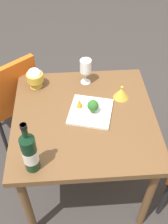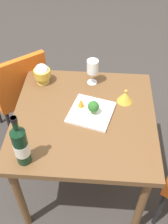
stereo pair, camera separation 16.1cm
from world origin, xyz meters
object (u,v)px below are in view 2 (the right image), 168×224
(chair_near_window, at_px, (20,89))
(carrot_garnish_left, at_px, (81,103))
(wine_glass, at_px, (93,67))
(serving_plate, at_px, (91,112))
(broccoli_floret, at_px, (93,107))
(wine_bottle, at_px, (21,145))
(rice_bowl, at_px, (42,73))
(rice_bowl_lid, at_px, (125,97))

(chair_near_window, height_order, carrot_garnish_left, chair_near_window)
(chair_near_window, distance_m, wine_glass, 0.67)
(chair_near_window, xyz_separation_m, wine_glass, (0.57, -0.13, 0.34))
(serving_plate, bearing_deg, broccoli_floret, -36.96)
(wine_bottle, distance_m, wine_glass, 0.73)
(rice_bowl, xyz_separation_m, rice_bowl_lid, (0.55, -0.15, -0.04))
(chair_near_window, relative_size, carrot_garnish_left, 14.32)
(wine_bottle, bearing_deg, broccoli_floret, 46.34)
(rice_bowl_lid, bearing_deg, chair_near_window, 159.36)
(carrot_garnish_left, bearing_deg, serving_plate, -31.61)
(wine_glass, bearing_deg, broccoli_floret, -85.94)
(rice_bowl, bearing_deg, wine_glass, 2.75)
(wine_bottle, bearing_deg, rice_bowl, 91.57)
(wine_glass, bearing_deg, rice_bowl, -177.25)
(chair_near_window, distance_m, rice_bowl, 0.39)
(chair_near_window, xyz_separation_m, broccoli_floret, (0.59, -0.43, 0.27))
(rice_bowl_lid, distance_m, serving_plate, 0.24)
(chair_near_window, height_order, serving_plate, chair_near_window)
(chair_near_window, xyz_separation_m, rice_bowl_lid, (0.78, -0.29, 0.24))
(chair_near_window, distance_m, broccoli_floret, 0.78)
(serving_plate, relative_size, carrot_garnish_left, 5.16)
(wine_glass, relative_size, broccoli_floret, 2.09)
(wine_bottle, height_order, rice_bowl, wine_bottle)
(wine_bottle, distance_m, rice_bowl, 0.64)
(rice_bowl, bearing_deg, broccoli_floret, -38.60)
(chair_near_window, xyz_separation_m, wine_bottle, (0.25, -0.78, 0.33))
(rice_bowl, xyz_separation_m, serving_plate, (0.34, -0.28, -0.07))
(chair_near_window, bearing_deg, rice_bowl, -69.84)
(wine_bottle, relative_size, rice_bowl_lid, 3.25)
(rice_bowl, height_order, carrot_garnish_left, rice_bowl)
(rice_bowl_lid, bearing_deg, wine_glass, 142.08)
(chair_near_window, bearing_deg, wine_bottle, -110.57)
(chair_near_window, relative_size, rice_bowl_lid, 8.50)
(rice_bowl_lid, xyz_separation_m, carrot_garnish_left, (-0.27, -0.08, 0.01))
(wine_glass, relative_size, rice_bowl_lid, 1.79)
(wine_bottle, distance_m, broccoli_floret, 0.50)
(wine_glass, distance_m, rice_bowl, 0.34)
(serving_plate, xyz_separation_m, carrot_garnish_left, (-0.07, 0.04, 0.04))
(chair_near_window, relative_size, rice_bowl, 6.00)
(wine_bottle, bearing_deg, rice_bowl_lid, 42.45)
(rice_bowl, xyz_separation_m, carrot_garnish_left, (0.28, -0.24, -0.03))
(wine_bottle, bearing_deg, chair_near_window, 107.56)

